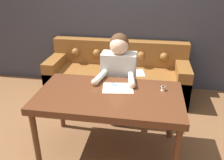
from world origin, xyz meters
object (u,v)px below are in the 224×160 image
at_px(couch, 118,76).
at_px(thread_spool, 163,88).
at_px(dining_table, 109,100).
at_px(person, 119,80).
at_px(scissors, 116,86).

xyz_separation_m(couch, thread_spool, (0.65, -1.21, 0.44)).
relative_size(dining_table, person, 1.23).
bearing_deg(thread_spool, person, 142.37).
bearing_deg(person, scissors, -86.89).
relative_size(couch, person, 1.81).
height_order(person, thread_spool, person).
distance_m(person, thread_spool, 0.67).
bearing_deg(couch, dining_table, -85.52).
relative_size(couch, scissors, 10.03).
xyz_separation_m(couch, scissors, (0.15, -1.19, 0.42)).
bearing_deg(dining_table, thread_spool, 17.53).
bearing_deg(scissors, person, 93.11).
relative_size(dining_table, thread_spool, 32.79).
height_order(scissors, thread_spool, thread_spool).
height_order(dining_table, couch, couch).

